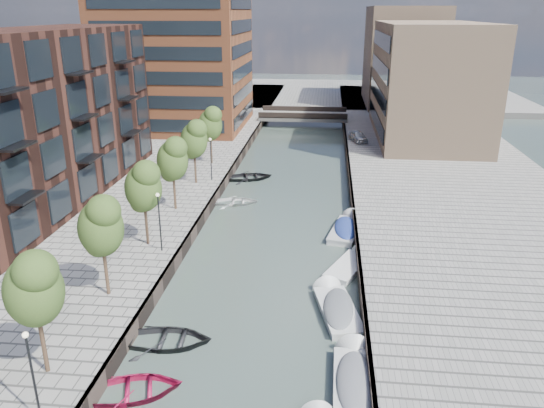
% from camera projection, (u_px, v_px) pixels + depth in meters
% --- Properties ---
extents(water, '(300.00, 300.00, 0.00)m').
position_uv_depth(water, '(286.00, 192.00, 50.57)').
color(water, '#38473F').
rests_on(water, ground).
extents(quay_right, '(20.00, 140.00, 1.00)m').
position_uv_depth(quay_right, '(459.00, 193.00, 48.81)').
color(quay_right, gray).
rests_on(quay_right, ground).
extents(quay_wall_left, '(0.25, 140.00, 1.00)m').
position_uv_depth(quay_wall_left, '(223.00, 185.00, 51.01)').
color(quay_wall_left, '#332823').
rests_on(quay_wall_left, ground).
extents(quay_wall_right, '(0.25, 140.00, 1.00)m').
position_uv_depth(quay_wall_right, '(351.00, 190.00, 49.79)').
color(quay_wall_right, '#332823').
rests_on(quay_wall_right, ground).
extents(far_closure, '(80.00, 40.00, 1.00)m').
position_uv_depth(far_closure, '(310.00, 94.00, 106.42)').
color(far_closure, gray).
rests_on(far_closure, ground).
extents(apartment_block, '(8.00, 38.00, 14.00)m').
position_uv_depth(apartment_block, '(16.00, 126.00, 40.47)').
color(apartment_block, black).
rests_on(apartment_block, quay_left).
extents(tower, '(18.00, 18.00, 30.00)m').
position_uv_depth(tower, '(175.00, 13.00, 70.10)').
color(tower, brown).
rests_on(tower, quay_left).
extents(tan_block_near, '(12.00, 25.00, 14.00)m').
position_uv_depth(tan_block_near, '(427.00, 81.00, 66.77)').
color(tan_block_near, tan).
rests_on(tan_block_near, quay_right).
extents(tan_block_far, '(12.00, 20.00, 16.00)m').
position_uv_depth(tan_block_far, '(402.00, 56.00, 90.70)').
color(tan_block_far, tan).
rests_on(tan_block_far, quay_right).
extents(bridge, '(13.00, 6.00, 1.30)m').
position_uv_depth(bridge, '(303.00, 116.00, 79.97)').
color(bridge, gray).
rests_on(bridge, ground).
extents(tree_1, '(2.50, 2.50, 5.95)m').
position_uv_depth(tree_1, '(33.00, 286.00, 22.51)').
color(tree_1, '#382619').
rests_on(tree_1, quay_left).
extents(tree_2, '(2.50, 2.50, 5.95)m').
position_uv_depth(tree_2, '(100.00, 224.00, 29.05)').
color(tree_2, '#382619').
rests_on(tree_2, quay_left).
extents(tree_3, '(2.50, 2.50, 5.95)m').
position_uv_depth(tree_3, '(143.00, 185.00, 35.58)').
color(tree_3, '#382619').
rests_on(tree_3, quay_left).
extents(tree_4, '(2.50, 2.50, 5.95)m').
position_uv_depth(tree_4, '(172.00, 158.00, 42.12)').
color(tree_4, '#382619').
rests_on(tree_4, quay_left).
extents(tree_5, '(2.50, 2.50, 5.95)m').
position_uv_depth(tree_5, '(194.00, 138.00, 48.66)').
color(tree_5, '#382619').
rests_on(tree_5, quay_left).
extents(tree_6, '(2.50, 2.50, 5.95)m').
position_uv_depth(tree_6, '(210.00, 123.00, 55.19)').
color(tree_6, '#382619').
rests_on(tree_6, quay_left).
extents(lamp_0, '(0.24, 0.24, 4.12)m').
position_uv_depth(lamp_0, '(31.00, 368.00, 20.20)').
color(lamp_0, black).
rests_on(lamp_0, quay_left).
extents(lamp_1, '(0.24, 0.24, 4.12)m').
position_uv_depth(lamp_1, '(159.00, 216.00, 35.14)').
color(lamp_1, black).
rests_on(lamp_1, quay_left).
extents(lamp_2, '(0.24, 0.24, 4.12)m').
position_uv_depth(lamp_2, '(211.00, 155.00, 50.08)').
color(lamp_2, black).
rests_on(lamp_2, quay_left).
extents(sloop_1, '(4.89, 3.66, 0.97)m').
position_uv_depth(sloop_1, '(168.00, 344.00, 27.61)').
color(sloop_1, black).
rests_on(sloop_1, ground).
extents(sloop_2, '(5.21, 4.39, 0.92)m').
position_uv_depth(sloop_2, '(134.00, 394.00, 23.98)').
color(sloop_2, '#A0113B').
rests_on(sloop_2, ground).
extents(sloop_3, '(4.43, 3.47, 0.83)m').
position_uv_depth(sloop_3, '(236.00, 204.00, 47.59)').
color(sloop_3, white).
rests_on(sloop_3, ground).
extents(sloop_4, '(5.51, 4.63, 0.98)m').
position_uv_depth(sloop_4, '(249.00, 179.00, 54.51)').
color(sloop_4, black).
rests_on(sloop_4, ground).
extents(motorboat_1, '(2.08, 5.75, 1.91)m').
position_uv_depth(motorboat_1, '(355.00, 380.00, 24.54)').
color(motorboat_1, silver).
rests_on(motorboat_1, ground).
extents(motorboat_2, '(3.55, 5.17, 1.64)m').
position_uv_depth(motorboat_2, '(352.00, 265.00, 35.97)').
color(motorboat_2, white).
rests_on(motorboat_2, ground).
extents(motorboat_3, '(3.08, 5.93, 1.88)m').
position_uv_depth(motorboat_3, '(347.00, 228.00, 41.61)').
color(motorboat_3, beige).
rests_on(motorboat_3, ground).
extents(motorboat_4, '(3.05, 5.75, 1.82)m').
position_uv_depth(motorboat_4, '(336.00, 307.00, 30.60)').
color(motorboat_4, silver).
rests_on(motorboat_4, ground).
extents(car, '(2.58, 4.13, 1.31)m').
position_uv_depth(car, '(358.00, 136.00, 65.73)').
color(car, silver).
rests_on(car, quay_right).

